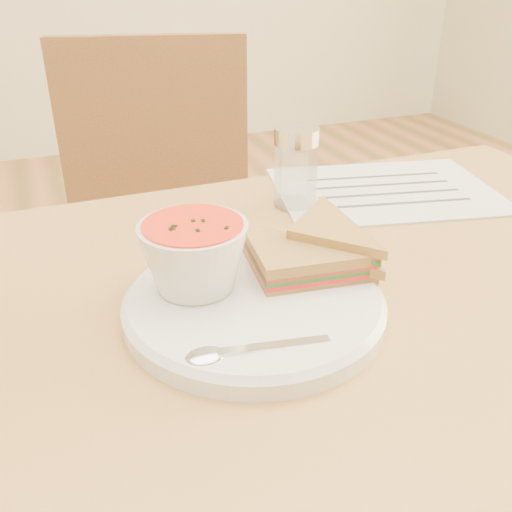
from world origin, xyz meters
name	(u,v)px	position (x,y,z in m)	size (l,w,h in m)	color
chair_far	(162,276)	(-0.05, 0.61, 0.45)	(0.40, 0.40, 0.91)	brown
plate	(254,306)	(-0.08, 0.01, 0.76)	(0.25, 0.25, 0.02)	silver
soup_bowl	(195,259)	(-0.13, 0.04, 0.80)	(0.10, 0.10, 0.07)	silver
sandwich_half_a	(266,287)	(-0.07, -0.01, 0.78)	(0.11, 0.11, 0.03)	#B2883F
sandwich_half_b	(286,245)	(-0.03, 0.05, 0.79)	(0.10, 0.10, 0.03)	#B2883F
spoon	(265,348)	(-0.10, -0.07, 0.77)	(0.17, 0.03, 0.01)	silver
paper_menu	(385,190)	(0.21, 0.23, 0.75)	(0.31, 0.23, 0.00)	silver
condiment_shaker	(296,168)	(0.07, 0.23, 0.80)	(0.06, 0.06, 0.11)	silver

